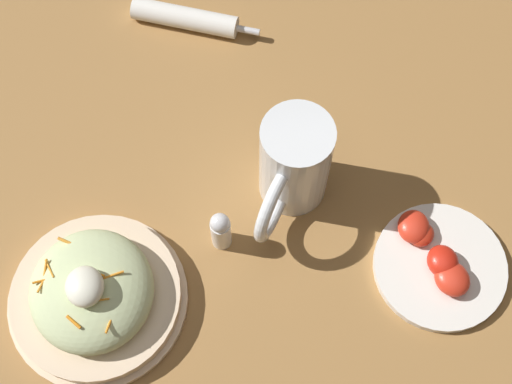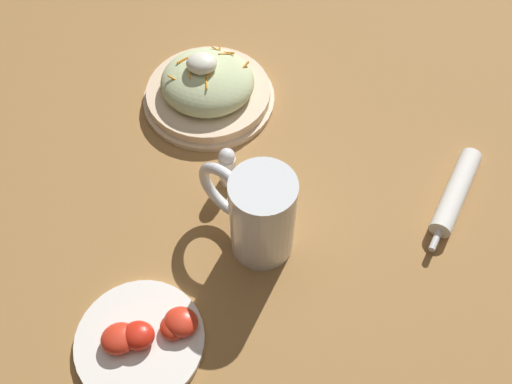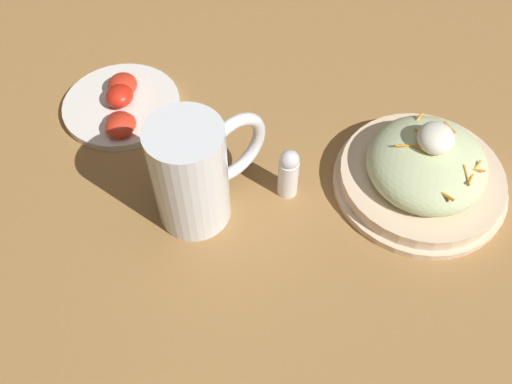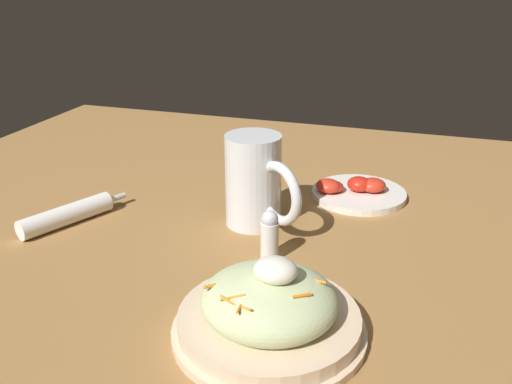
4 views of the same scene
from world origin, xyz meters
name	(u,v)px [view 4 (image 4 of 4)]	position (x,y,z in m)	size (l,w,h in m)	color
ground_plane	(212,242)	(0.00, 0.00, 0.00)	(1.43, 1.43, 0.00)	#9E703D
salad_plate	(269,311)	(-0.15, 0.20, 0.03)	(0.23, 0.23, 0.10)	beige
beer_mug	(255,187)	(-0.05, -0.08, 0.07)	(0.15, 0.12, 0.16)	white
napkin_roll	(67,215)	(0.26, 0.01, 0.02)	(0.10, 0.19, 0.03)	white
tomato_plate	(356,191)	(-0.19, -0.25, 0.01)	(0.18, 0.18, 0.04)	white
salt_shaker	(270,235)	(-0.10, 0.02, 0.04)	(0.03, 0.03, 0.08)	white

